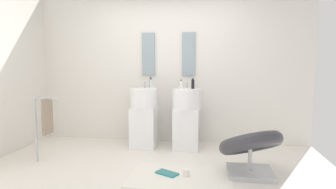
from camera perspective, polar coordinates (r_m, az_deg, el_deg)
The scene contains 15 objects.
ground_plane at distance 3.72m, azimuth -3.69°, elevation -15.94°, with size 4.80×3.60×0.04m, color silver.
rear_partition at distance 5.07m, azimuth 0.17°, elevation 5.32°, with size 4.80×0.10×2.60m, color silver.
pedestal_sink_left at distance 4.76m, azimuth -4.81°, elevation -4.36°, with size 0.44×0.44×1.07m.
pedestal_sink_right at distance 4.65m, azimuth 3.60°, elevation -4.60°, with size 0.44×0.44×1.07m.
vanity_mirror_left at distance 5.06m, azimuth -3.89°, elevation 7.96°, with size 0.22×0.03×0.73m, color #8C9EA8.
vanity_mirror_right at distance 4.96m, azimuth 4.08°, elevation 7.99°, with size 0.22×0.03×0.73m, color #8C9EA8.
lounge_chair at distance 3.75m, azimuth 15.95°, elevation -10.00°, with size 1.07×1.07×0.65m.
towel_rack at distance 4.35m, azimuth -23.05°, elevation -4.25°, with size 0.37×0.22×0.95m.
area_rug at distance 3.66m, azimuth 2.52°, elevation -15.89°, with size 1.24×0.83×0.01m, color white.
magazine_teal at distance 3.71m, azimuth -0.20°, elevation -15.29°, with size 0.28×0.14×0.02m, color teal.
coffee_mug at distance 3.65m, azimuth 3.61°, elevation -15.16°, with size 0.08×0.08×0.08m, color white.
soap_bottle_clear at distance 4.71m, azimuth -3.35°, elevation 2.13°, with size 0.04×0.04×0.16m.
soap_bottle_black at distance 4.66m, azimuth 4.94°, elevation 2.09°, with size 0.05×0.05×0.17m.
soap_bottle_grey at distance 4.78m, azimuth -3.48°, elevation 2.32°, with size 0.05×0.05×0.19m.
soap_bottle_white at distance 4.66m, azimuth 2.61°, elevation 1.98°, with size 0.04×0.04×0.14m.
Camera 1 is at (0.74, -3.36, 1.39)m, focal length 30.85 mm.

